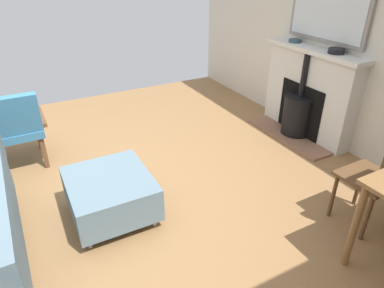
{
  "coord_description": "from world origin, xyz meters",
  "views": [
    {
      "loc": [
        0.25,
        2.52,
        1.96
      ],
      "look_at": [
        -0.89,
        0.38,
        0.62
      ],
      "focal_mm": 31.85,
      "sensor_mm": 36.0,
      "label": 1
    }
  ],
  "objects_px": {
    "mantel_bowl_far": "(336,51)",
    "ottoman": "(110,193)",
    "fireplace": "(306,98)",
    "dining_chair_near_fireplace": "(383,174)",
    "armchair_accent": "(9,126)",
    "mantel_bowl_near": "(295,40)"
  },
  "relations": [
    {
      "from": "mantel_bowl_far",
      "to": "ottoman",
      "type": "bearing_deg",
      "value": 2.76
    },
    {
      "from": "ottoman",
      "to": "mantel_bowl_far",
      "type": "bearing_deg",
      "value": -177.24
    },
    {
      "from": "fireplace",
      "to": "ottoman",
      "type": "height_order",
      "value": "fireplace"
    },
    {
      "from": "dining_chair_near_fireplace",
      "to": "fireplace",
      "type": "bearing_deg",
      "value": -115.99
    },
    {
      "from": "fireplace",
      "to": "armchair_accent",
      "type": "height_order",
      "value": "fireplace"
    },
    {
      "from": "fireplace",
      "to": "mantel_bowl_near",
      "type": "height_order",
      "value": "mantel_bowl_near"
    },
    {
      "from": "mantel_bowl_far",
      "to": "ottoman",
      "type": "xyz_separation_m",
      "value": [
        2.57,
        0.12,
        -0.86
      ]
    },
    {
      "from": "mantel_bowl_far",
      "to": "fireplace",
      "type": "bearing_deg",
      "value": -85.87
    },
    {
      "from": "mantel_bowl_far",
      "to": "ottoman",
      "type": "height_order",
      "value": "mantel_bowl_far"
    },
    {
      "from": "mantel_bowl_near",
      "to": "ottoman",
      "type": "distance_m",
      "value": 2.8
    },
    {
      "from": "mantel_bowl_near",
      "to": "mantel_bowl_far",
      "type": "height_order",
      "value": "mantel_bowl_far"
    },
    {
      "from": "mantel_bowl_near",
      "to": "dining_chair_near_fireplace",
      "type": "relative_size",
      "value": 0.16
    },
    {
      "from": "fireplace",
      "to": "mantel_bowl_far",
      "type": "relative_size",
      "value": 7.86
    },
    {
      "from": "mantel_bowl_near",
      "to": "dining_chair_near_fireplace",
      "type": "height_order",
      "value": "mantel_bowl_near"
    },
    {
      "from": "mantel_bowl_near",
      "to": "mantel_bowl_far",
      "type": "bearing_deg",
      "value": 90.0
    },
    {
      "from": "mantel_bowl_near",
      "to": "armchair_accent",
      "type": "relative_size",
      "value": 0.18
    },
    {
      "from": "mantel_bowl_far",
      "to": "dining_chair_near_fireplace",
      "type": "xyz_separation_m",
      "value": [
        0.77,
        1.26,
        -0.57
      ]
    },
    {
      "from": "fireplace",
      "to": "mantel_bowl_near",
      "type": "relative_size",
      "value": 8.94
    },
    {
      "from": "mantel_bowl_near",
      "to": "fireplace",
      "type": "bearing_deg",
      "value": 86.55
    },
    {
      "from": "mantel_bowl_far",
      "to": "armchair_accent",
      "type": "height_order",
      "value": "mantel_bowl_far"
    },
    {
      "from": "fireplace",
      "to": "armchair_accent",
      "type": "xyz_separation_m",
      "value": [
        3.19,
        -0.81,
        0.01
      ]
    },
    {
      "from": "fireplace",
      "to": "armchair_accent",
      "type": "relative_size",
      "value": 1.58
    }
  ]
}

